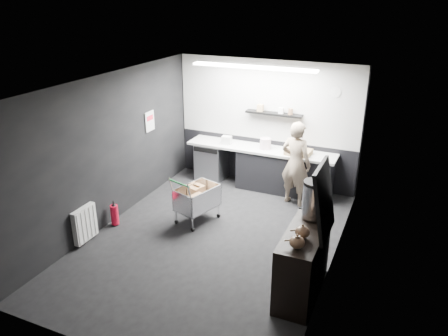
% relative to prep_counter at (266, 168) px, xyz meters
% --- Properties ---
extents(floor, '(5.50, 5.50, 0.00)m').
position_rel_prep_counter_xyz_m(floor, '(-0.14, -2.42, -0.46)').
color(floor, black).
rests_on(floor, ground).
extents(ceiling, '(5.50, 5.50, 0.00)m').
position_rel_prep_counter_xyz_m(ceiling, '(-0.14, -2.42, 2.24)').
color(ceiling, beige).
rests_on(ceiling, wall_back).
extents(wall_back, '(5.50, 0.00, 5.50)m').
position_rel_prep_counter_xyz_m(wall_back, '(-0.14, 0.33, 0.89)').
color(wall_back, black).
rests_on(wall_back, floor).
extents(wall_front, '(5.50, 0.00, 5.50)m').
position_rel_prep_counter_xyz_m(wall_front, '(-0.14, -5.17, 0.89)').
color(wall_front, black).
rests_on(wall_front, floor).
extents(wall_left, '(0.00, 5.50, 5.50)m').
position_rel_prep_counter_xyz_m(wall_left, '(-2.14, -2.42, 0.89)').
color(wall_left, black).
rests_on(wall_left, floor).
extents(wall_right, '(0.00, 5.50, 5.50)m').
position_rel_prep_counter_xyz_m(wall_right, '(1.86, -2.42, 0.89)').
color(wall_right, black).
rests_on(wall_right, floor).
extents(kitchen_wall_panel, '(3.95, 0.02, 1.70)m').
position_rel_prep_counter_xyz_m(kitchen_wall_panel, '(-0.14, 0.31, 1.39)').
color(kitchen_wall_panel, '#B0B0AC').
rests_on(kitchen_wall_panel, wall_back).
extents(dado_panel, '(3.95, 0.02, 1.00)m').
position_rel_prep_counter_xyz_m(dado_panel, '(-0.14, 0.31, 0.04)').
color(dado_panel, black).
rests_on(dado_panel, wall_back).
extents(floating_shelf, '(1.20, 0.22, 0.04)m').
position_rel_prep_counter_xyz_m(floating_shelf, '(0.06, 0.20, 1.16)').
color(floating_shelf, black).
rests_on(floating_shelf, wall_back).
extents(wall_clock, '(0.20, 0.03, 0.20)m').
position_rel_prep_counter_xyz_m(wall_clock, '(1.26, 0.30, 1.69)').
color(wall_clock, silver).
rests_on(wall_clock, wall_back).
extents(poster, '(0.02, 0.30, 0.40)m').
position_rel_prep_counter_xyz_m(poster, '(-2.12, -1.12, 1.09)').
color(poster, silver).
rests_on(poster, wall_left).
extents(poster_red_band, '(0.02, 0.22, 0.10)m').
position_rel_prep_counter_xyz_m(poster_red_band, '(-2.11, -1.12, 1.16)').
color(poster_red_band, red).
rests_on(poster_red_band, poster).
extents(radiator, '(0.10, 0.50, 0.60)m').
position_rel_prep_counter_xyz_m(radiator, '(-2.08, -3.32, -0.11)').
color(radiator, silver).
rests_on(radiator, wall_left).
extents(ceiling_strip, '(2.40, 0.20, 0.04)m').
position_rel_prep_counter_xyz_m(ceiling_strip, '(-0.14, -0.57, 2.21)').
color(ceiling_strip, white).
rests_on(ceiling_strip, ceiling).
extents(prep_counter, '(3.20, 0.61, 0.90)m').
position_rel_prep_counter_xyz_m(prep_counter, '(0.00, 0.00, 0.00)').
color(prep_counter, black).
rests_on(prep_counter, floor).
extents(person, '(0.70, 0.54, 1.70)m').
position_rel_prep_counter_xyz_m(person, '(0.75, -0.45, 0.39)').
color(person, beige).
rests_on(person, floor).
extents(shopping_cart, '(0.73, 0.99, 0.93)m').
position_rel_prep_counter_xyz_m(shopping_cart, '(-0.68, -1.89, -0.02)').
color(shopping_cart, silver).
rests_on(shopping_cart, floor).
extents(sideboard, '(0.56, 1.30, 1.95)m').
position_rel_prep_counter_xyz_m(sideboard, '(1.61, -3.12, 0.16)').
color(sideboard, black).
rests_on(sideboard, floor).
extents(fire_extinguisher, '(0.14, 0.14, 0.46)m').
position_rel_prep_counter_xyz_m(fire_extinguisher, '(-1.99, -2.64, -0.23)').
color(fire_extinguisher, '#BA0C25').
rests_on(fire_extinguisher, floor).
extents(cardboard_box, '(0.53, 0.42, 0.10)m').
position_rel_prep_counter_xyz_m(cardboard_box, '(0.69, -0.05, 0.49)').
color(cardboard_box, '#9B7D53').
rests_on(cardboard_box, prep_counter).
extents(pink_tub, '(0.23, 0.23, 0.23)m').
position_rel_prep_counter_xyz_m(pink_tub, '(-0.03, 0.00, 0.56)').
color(pink_tub, beige).
rests_on(pink_tub, prep_counter).
extents(white_container, '(0.22, 0.18, 0.18)m').
position_rel_prep_counter_xyz_m(white_container, '(-0.89, -0.05, 0.53)').
color(white_container, silver).
rests_on(white_container, prep_counter).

